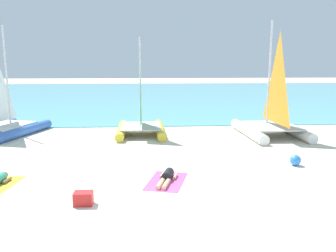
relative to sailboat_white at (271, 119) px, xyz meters
name	(u,v)px	position (x,y,z in m)	size (l,w,h in m)	color
ground_plane	(163,131)	(-5.53, 1.64, -0.87)	(120.00, 120.00, 0.00)	beige
ocean_water	(154,94)	(-5.53, 22.84, -0.85)	(120.00, 40.00, 0.05)	#5BB2C1
sailboat_white	(271,119)	(0.00, 0.00, 0.00)	(3.07, 4.61, 5.84)	white
sailboat_yellow	(141,121)	(-6.71, 0.70, -0.12)	(2.51, 3.90, 5.05)	yellow
sailboat_blue	(3,119)	(-13.88, 1.09, -0.03)	(3.90, 4.93, 5.63)	blue
towel_middle	(166,181)	(-5.78, -6.60, -0.86)	(1.10, 1.90, 0.01)	#D84C99
sunbather_middle	(167,177)	(-5.76, -6.53, -0.74)	(0.79, 1.55, 0.30)	black
beach_ball	(295,160)	(-0.92, -5.16, -0.67)	(0.41, 0.41, 0.41)	#337FE5
cooler_box	(83,198)	(-8.11, -8.31, -0.69)	(0.50, 0.36, 0.36)	red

